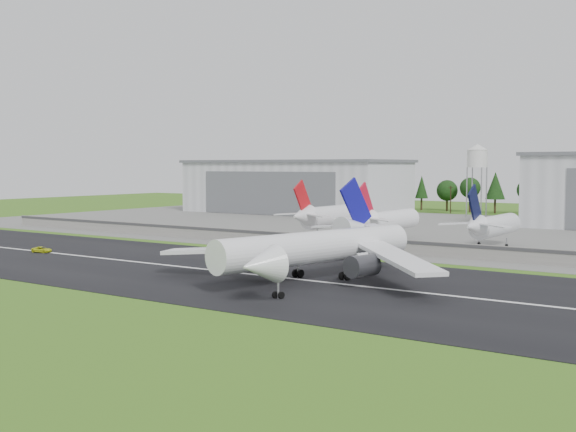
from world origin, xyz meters
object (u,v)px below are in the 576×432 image
Objects in this scene: ground_vehicle at (42,250)px; parked_jet_navy at (491,226)px; main_airliner at (315,255)px; parked_jet_red_b at (386,220)px; parked_jet_red_a at (325,216)px.

ground_vehicle is 109.02m from parked_jet_navy.
main_airliner is 1.88× the size of parked_jet_red_b.
parked_jet_red_a reaches higher than parked_jet_red_b.
main_airliner is 67.54m from parked_jet_navy.
parked_jet_navy is (28.86, -0.02, -0.11)m from parked_jet_red_b.
main_airliner is 77.69m from parked_jet_red_a.
parked_jet_red_a is 19.25m from parked_jet_red_b.
main_airliner reaches higher than parked_jet_navy.
parked_jet_red_a is 1.00× the size of parked_jet_red_b.
ground_vehicle is at bearing -141.73° from parked_jet_navy.
parked_jet_navy reaches higher than ground_vehicle.
parked_jet_red_b is at bearing -0.14° from parked_jet_red_a.
parked_jet_navy is at bearing -0.08° from parked_jet_red_a.
parked_jet_red_a is (37.39, 67.51, 5.60)m from ground_vehicle.
main_airliner is 69.91m from parked_jet_red_b.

